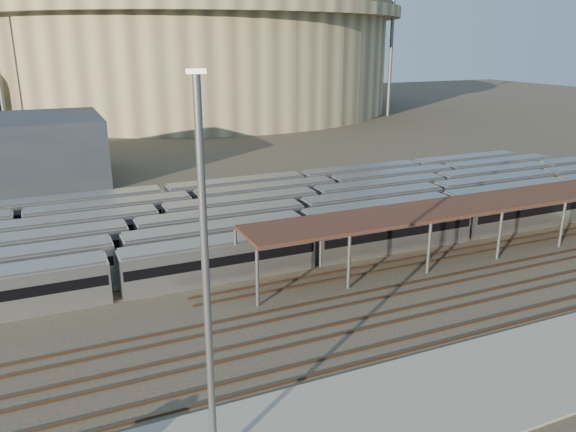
# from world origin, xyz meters

# --- Properties ---
(ground) EXTENTS (420.00, 420.00, 0.00)m
(ground) POSITION_xyz_m (0.00, 0.00, 0.00)
(ground) COLOR #383026
(ground) RESTS_ON ground
(apron) EXTENTS (50.00, 9.00, 0.20)m
(apron) POSITION_xyz_m (-5.00, -15.00, 0.10)
(apron) COLOR gray
(apron) RESTS_ON ground
(subway_trains) EXTENTS (128.63, 23.90, 3.60)m
(subway_trains) POSITION_xyz_m (-0.90, 18.50, 1.80)
(subway_trains) COLOR silver
(subway_trains) RESTS_ON ground
(inspection_shed) EXTENTS (60.30, 6.00, 5.30)m
(inspection_shed) POSITION_xyz_m (22.00, 4.00, 4.98)
(inspection_shed) COLOR #5C5C61
(inspection_shed) RESTS_ON ground
(empty_tracks) EXTENTS (170.00, 9.62, 0.18)m
(empty_tracks) POSITION_xyz_m (0.00, -5.00, 0.09)
(empty_tracks) COLOR #4C3323
(empty_tracks) RESTS_ON ground
(stadium) EXTENTS (124.00, 124.00, 32.50)m
(stadium) POSITION_xyz_m (25.00, 140.00, 16.47)
(stadium) COLOR tan
(stadium) RESTS_ON ground
(floodlight_2) EXTENTS (4.00, 1.00, 38.40)m
(floodlight_2) POSITION_xyz_m (70.00, 100.00, 20.65)
(floodlight_2) COLOR #5C5C61
(floodlight_2) RESTS_ON ground
(floodlight_3) EXTENTS (4.00, 1.00, 38.40)m
(floodlight_3) POSITION_xyz_m (-10.00, 160.00, 20.65)
(floodlight_3) COLOR #5C5C61
(floodlight_3) RESTS_ON ground
(yard_light_pole) EXTENTS (0.81, 0.36, 19.70)m
(yard_light_pole) POSITION_xyz_m (-16.53, -14.76, 10.13)
(yard_light_pole) COLOR #5C5C61
(yard_light_pole) RESTS_ON apron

